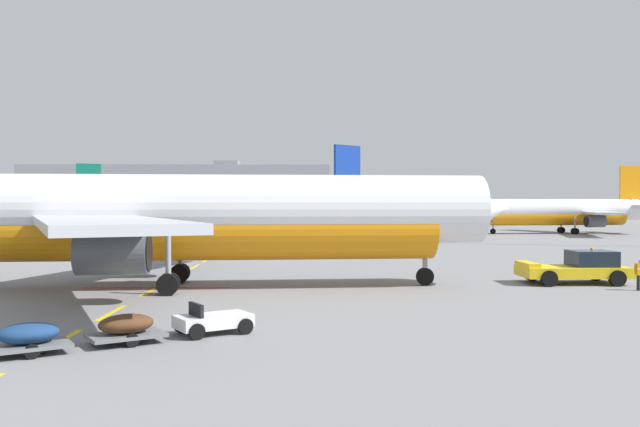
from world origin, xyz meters
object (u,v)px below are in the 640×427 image
object	(u,v)px
pushback_tug	(577,268)
airliner_far_right	(264,211)
airliner_mid_left	(163,208)
fuel_service_truck	(19,237)
airliner_foreground	(201,216)
baggage_train	(80,332)
airliner_far_center	(560,212)

from	to	relation	value
pushback_tug	airliner_far_right	xyz separation A→B (m)	(-20.53, 35.32, 2.89)
airliner_mid_left	fuel_service_truck	world-z (taller)	airliner_mid_left
airliner_foreground	airliner_far_right	distance (m)	37.04
airliner_foreground	airliner_far_right	bearing A→B (deg)	88.73
airliner_mid_left	baggage_train	distance (m)	100.91
airliner_far_right	fuel_service_truck	world-z (taller)	airliner_far_right
airliner_mid_left	airliner_far_center	world-z (taller)	airliner_mid_left
pushback_tug	baggage_train	size ratio (longest dim) A/B	0.57
baggage_train	airliner_foreground	bearing A→B (deg)	84.87
airliner_far_center	airliner_far_right	size ratio (longest dim) A/B	1.00
airliner_mid_left	airliner_foreground	bearing A→B (deg)	-76.20
pushback_tug	baggage_train	distance (m)	28.30
airliner_mid_left	airliner_far_right	world-z (taller)	airliner_far_right
baggage_train	fuel_service_truck	bearing A→B (deg)	115.92
fuel_service_truck	baggage_train	distance (m)	41.01
airliner_foreground	pushback_tug	xyz separation A→B (m)	(21.35, 1.71, -3.05)
airliner_foreground	pushback_tug	world-z (taller)	airliner_foreground
airliner_foreground	pushback_tug	distance (m)	21.64
airliner_foreground	fuel_service_truck	bearing A→B (deg)	131.63
airliner_far_right	baggage_train	xyz separation A→B (m)	(-2.18, -52.21, -3.26)
pushback_tug	airliner_mid_left	size ratio (longest dim) A/B	0.19
airliner_far_center	airliner_far_right	world-z (taller)	airliner_far_right
baggage_train	airliner_far_right	bearing A→B (deg)	87.60
pushback_tug	airliner_foreground	bearing A→B (deg)	-175.43
airliner_foreground	baggage_train	size ratio (longest dim) A/B	3.27
airliner_far_center	baggage_train	size ratio (longest dim) A/B	2.75
pushback_tug	fuel_service_truck	bearing A→B (deg)	153.80
airliner_mid_left	airliner_far_right	xyz separation A→B (m)	(21.42, -46.81, 0.10)
pushback_tug	airliner_far_center	xyz separation A→B (m)	(22.21, 61.49, 2.42)
airliner_foreground	airliner_far_right	xyz separation A→B (m)	(0.82, 37.03, -0.16)
pushback_tug	airliner_far_right	distance (m)	40.96
airliner_foreground	fuel_service_truck	xyz separation A→B (m)	(-19.29, 21.70, -2.30)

